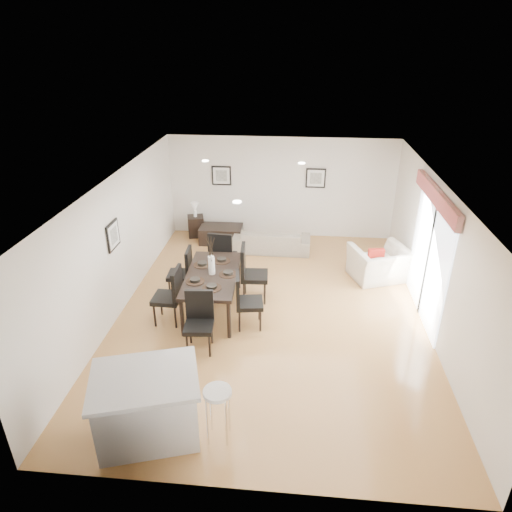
# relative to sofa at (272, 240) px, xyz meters

# --- Properties ---
(ground) EXTENTS (8.00, 8.00, 0.00)m
(ground) POSITION_rel_sofa_xyz_m (0.17, -2.92, -0.29)
(ground) COLOR #B5834A
(ground) RESTS_ON ground
(wall_back) EXTENTS (6.00, 0.04, 2.70)m
(wall_back) POSITION_rel_sofa_xyz_m (0.17, 1.08, 1.06)
(wall_back) COLOR silver
(wall_back) RESTS_ON ground
(wall_front) EXTENTS (6.00, 0.04, 2.70)m
(wall_front) POSITION_rel_sofa_xyz_m (0.17, -6.92, 1.06)
(wall_front) COLOR silver
(wall_front) RESTS_ON ground
(wall_left) EXTENTS (0.04, 8.00, 2.70)m
(wall_left) POSITION_rel_sofa_xyz_m (-2.83, -2.92, 1.06)
(wall_left) COLOR silver
(wall_left) RESTS_ON ground
(wall_right) EXTENTS (0.04, 8.00, 2.70)m
(wall_right) POSITION_rel_sofa_xyz_m (3.17, -2.92, 1.06)
(wall_right) COLOR silver
(wall_right) RESTS_ON ground
(ceiling) EXTENTS (6.00, 8.00, 0.02)m
(ceiling) POSITION_rel_sofa_xyz_m (0.17, -2.92, 2.41)
(ceiling) COLOR white
(ceiling) RESTS_ON wall_back
(sofa) EXTENTS (1.98, 0.81, 0.57)m
(sofa) POSITION_rel_sofa_xyz_m (0.00, 0.00, 0.00)
(sofa) COLOR gray
(sofa) RESTS_ON ground
(armchair) EXTENTS (1.47, 1.38, 0.77)m
(armchair) POSITION_rel_sofa_xyz_m (2.51, -1.28, 0.10)
(armchair) COLOR beige
(armchair) RESTS_ON ground
(dining_table) EXTENTS (1.06, 2.01, 0.83)m
(dining_table) POSITION_rel_sofa_xyz_m (-0.99, -2.92, 0.46)
(dining_table) COLOR black
(dining_table) RESTS_ON ground
(dining_chair_wnear) EXTENTS (0.53, 0.53, 1.15)m
(dining_chair_wnear) POSITION_rel_sofa_xyz_m (-1.68, -3.42, 0.36)
(dining_chair_wnear) COLOR black
(dining_chair_wnear) RESTS_ON ground
(dining_chair_wfar) EXTENTS (0.51, 0.51, 1.09)m
(dining_chair_wfar) POSITION_rel_sofa_xyz_m (-1.69, -2.42, 0.32)
(dining_chair_wfar) COLOR black
(dining_chair_wfar) RESTS_ON ground
(dining_chair_enear) EXTENTS (0.56, 0.56, 1.11)m
(dining_chair_enear) POSITION_rel_sofa_xyz_m (-0.29, -3.43, 0.33)
(dining_chair_enear) COLOR black
(dining_chair_enear) RESTS_ON ground
(dining_chair_efar) EXTENTS (0.57, 0.57, 1.21)m
(dining_chair_efar) POSITION_rel_sofa_xyz_m (-0.30, -2.43, 0.39)
(dining_chair_efar) COLOR black
(dining_chair_efar) RESTS_ON ground
(dining_chair_head) EXTENTS (0.53, 0.53, 1.09)m
(dining_chair_head) POSITION_rel_sofa_xyz_m (-1.00, -4.15, 0.32)
(dining_chair_head) COLOR black
(dining_chair_head) RESTS_ON ground
(dining_chair_foot) EXTENTS (0.58, 0.58, 1.20)m
(dining_chair_foot) POSITION_rel_sofa_xyz_m (-1.00, -1.70, 0.39)
(dining_chair_foot) COLOR black
(dining_chair_foot) RESTS_ON ground
(vase) EXTENTS (0.95, 1.49, 0.78)m
(vase) POSITION_rel_sofa_xyz_m (-0.99, -2.92, 0.84)
(vase) COLOR white
(vase) RESTS_ON dining_table
(coffee_table) EXTENTS (1.12, 0.68, 0.45)m
(coffee_table) POSITION_rel_sofa_xyz_m (-1.38, 0.41, -0.06)
(coffee_table) COLOR black
(coffee_table) RESTS_ON ground
(side_table) EXTENTS (0.52, 0.52, 0.57)m
(side_table) POSITION_rel_sofa_xyz_m (-2.14, 0.77, -0.00)
(side_table) COLOR black
(side_table) RESTS_ON ground
(table_lamp) EXTENTS (0.21, 0.21, 0.39)m
(table_lamp) POSITION_rel_sofa_xyz_m (-2.14, 0.77, 0.54)
(table_lamp) COLOR white
(table_lamp) RESTS_ON side_table
(cushion) EXTENTS (0.36, 0.16, 0.35)m
(cushion) POSITION_rel_sofa_xyz_m (2.40, -1.39, 0.33)
(cushion) COLOR #B02116
(cushion) RESTS_ON armchair
(kitchen_island) EXTENTS (1.66, 1.45, 0.99)m
(kitchen_island) POSITION_rel_sofa_xyz_m (-1.30, -6.15, 0.21)
(kitchen_island) COLOR silver
(kitchen_island) RESTS_ON ground
(bar_stool) EXTENTS (0.38, 0.38, 0.84)m
(bar_stool) POSITION_rel_sofa_xyz_m (-0.33, -6.15, 0.44)
(bar_stool) COLOR silver
(bar_stool) RESTS_ON ground
(framed_print_back_left) EXTENTS (0.52, 0.04, 0.52)m
(framed_print_back_left) POSITION_rel_sofa_xyz_m (-1.43, 1.05, 1.36)
(framed_print_back_left) COLOR black
(framed_print_back_left) RESTS_ON wall_back
(framed_print_back_right) EXTENTS (0.52, 0.04, 0.52)m
(framed_print_back_right) POSITION_rel_sofa_xyz_m (1.07, 1.05, 1.36)
(framed_print_back_right) COLOR black
(framed_print_back_right) RESTS_ON wall_back
(framed_print_left_wall) EXTENTS (0.04, 0.52, 0.52)m
(framed_print_left_wall) POSITION_rel_sofa_xyz_m (-2.80, -3.12, 1.36)
(framed_print_left_wall) COLOR black
(framed_print_left_wall) RESTS_ON wall_left
(sliding_door) EXTENTS (0.12, 2.70, 2.57)m
(sliding_door) POSITION_rel_sofa_xyz_m (3.13, -2.62, 1.38)
(sliding_door) COLOR white
(sliding_door) RESTS_ON wall_right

